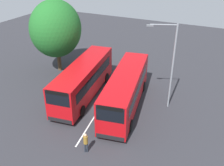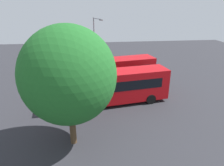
{
  "view_description": "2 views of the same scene",
  "coord_description": "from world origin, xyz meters",
  "px_view_note": "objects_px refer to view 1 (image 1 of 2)",
  "views": [
    {
      "loc": [
        17.96,
        9.68,
        13.08
      ],
      "look_at": [
        -0.87,
        0.55,
        1.89
      ],
      "focal_mm": 40.41,
      "sensor_mm": 36.0,
      "label": 1
    },
    {
      "loc": [
        -3.04,
        -20.45,
        9.36
      ],
      "look_at": [
        -0.61,
        -0.29,
        1.36
      ],
      "focal_mm": 32.36,
      "sensor_mm": 36.0,
      "label": 2
    }
  ],
  "objects_px": {
    "bus_far_left": "(84,79)",
    "street_lamp": "(170,62)",
    "depot_tree": "(56,29)",
    "bus_center_left": "(126,89)",
    "pedestrian": "(86,141)"
  },
  "relations": [
    {
      "from": "bus_far_left",
      "to": "street_lamp",
      "type": "distance_m",
      "value": 8.42
    },
    {
      "from": "bus_far_left",
      "to": "depot_tree",
      "type": "height_order",
      "value": "depot_tree"
    },
    {
      "from": "street_lamp",
      "to": "pedestrian",
      "type": "bearing_deg",
      "value": 46.44
    },
    {
      "from": "bus_center_left",
      "to": "pedestrian",
      "type": "height_order",
      "value": "bus_center_left"
    },
    {
      "from": "bus_far_left",
      "to": "bus_center_left",
      "type": "bearing_deg",
      "value": 79.81
    },
    {
      "from": "bus_far_left",
      "to": "street_lamp",
      "type": "bearing_deg",
      "value": 92.84
    },
    {
      "from": "bus_far_left",
      "to": "depot_tree",
      "type": "bearing_deg",
      "value": -131.87
    },
    {
      "from": "bus_far_left",
      "to": "pedestrian",
      "type": "relative_size",
      "value": 6.53
    },
    {
      "from": "bus_center_left",
      "to": "depot_tree",
      "type": "height_order",
      "value": "depot_tree"
    },
    {
      "from": "pedestrian",
      "to": "depot_tree",
      "type": "distance_m",
      "value": 15.29
    },
    {
      "from": "bus_far_left",
      "to": "depot_tree",
      "type": "relative_size",
      "value": 1.3
    },
    {
      "from": "bus_far_left",
      "to": "pedestrian",
      "type": "bearing_deg",
      "value": 23.5
    },
    {
      "from": "pedestrian",
      "to": "street_lamp",
      "type": "height_order",
      "value": "street_lamp"
    },
    {
      "from": "bus_far_left",
      "to": "bus_center_left",
      "type": "height_order",
      "value": "same"
    },
    {
      "from": "bus_far_left",
      "to": "depot_tree",
      "type": "distance_m",
      "value": 7.71
    }
  ]
}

